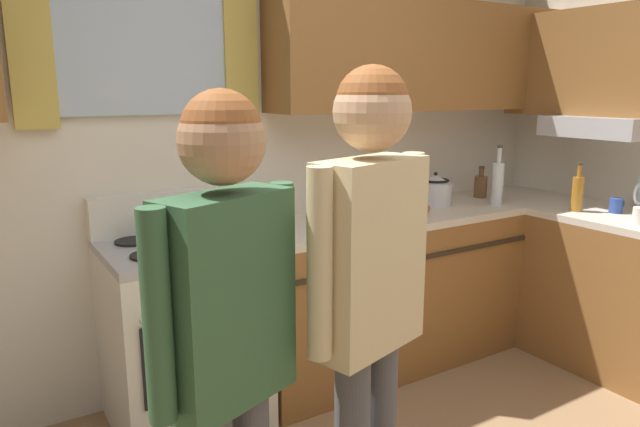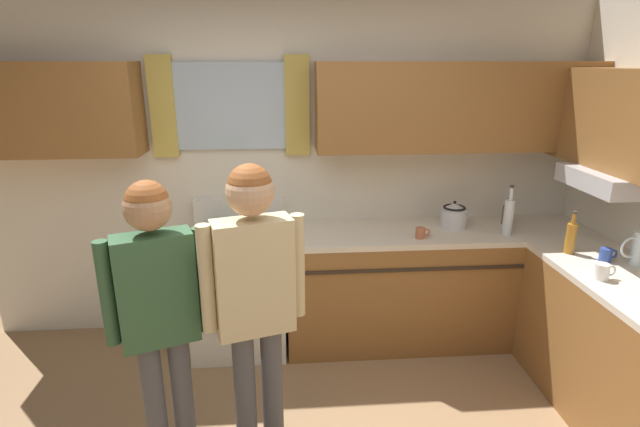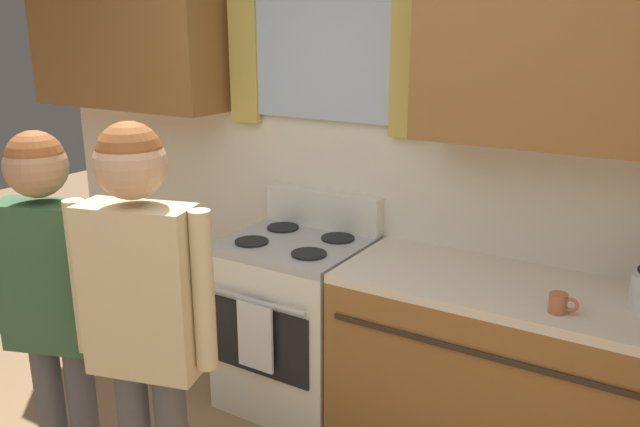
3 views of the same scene
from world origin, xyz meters
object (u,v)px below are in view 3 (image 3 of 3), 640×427
stove_oven (297,319)px  adult_left (52,291)px  cup_terracotta (559,303)px  adult_in_plaid (143,308)px

stove_oven → adult_left: (-0.26, -1.21, 0.54)m
cup_terracotta → adult_left: adult_left is taller
stove_oven → adult_left: adult_left is taller
adult_left → adult_in_plaid: bearing=1.3°
cup_terracotta → adult_in_plaid: (-1.12, -1.02, 0.11)m
adult_left → adult_in_plaid: 0.46m
cup_terracotta → adult_in_plaid: 1.51m
cup_terracotta → adult_left: (-1.58, -1.03, 0.07)m
stove_oven → adult_in_plaid: bearing=-80.7°
cup_terracotta → stove_oven: bearing=172.2°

